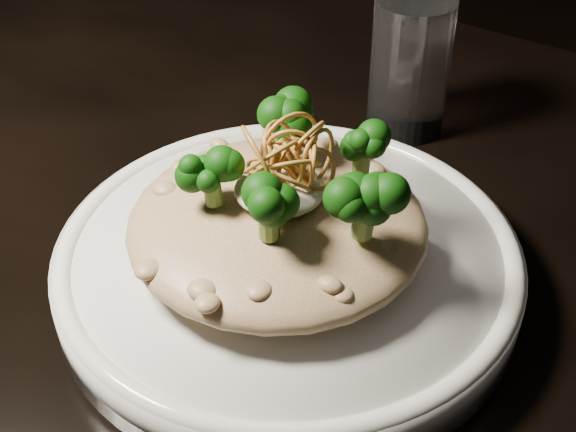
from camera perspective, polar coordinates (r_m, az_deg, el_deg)
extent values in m
cube|color=black|center=(0.57, -4.12, -2.43)|extent=(1.10, 0.80, 0.04)
cylinder|color=black|center=(1.26, -11.82, 0.73)|extent=(0.05, 0.05, 0.71)
cylinder|color=silver|center=(0.51, 0.00, -3.54)|extent=(0.29, 0.29, 0.03)
ellipsoid|color=brown|center=(0.48, -0.76, -0.54)|extent=(0.18, 0.18, 0.04)
ellipsoid|color=silver|center=(0.47, -0.60, 1.93)|extent=(0.05, 0.05, 0.01)
cylinder|color=silver|center=(0.65, 8.66, 10.50)|extent=(0.07, 0.07, 0.11)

